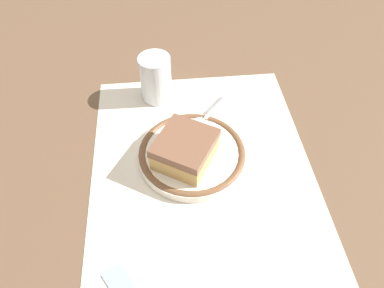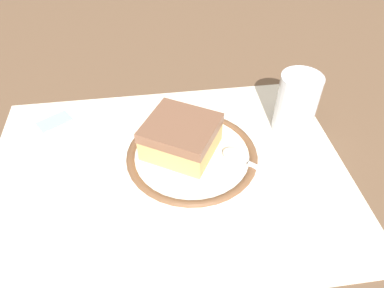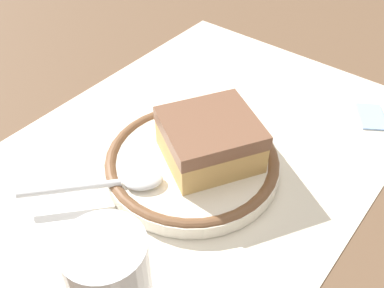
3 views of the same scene
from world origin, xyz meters
name	(u,v)px [view 1 (image 1 of 3)]	position (x,y,z in m)	size (l,w,h in m)	color
ground_plane	(203,173)	(0.00, 0.00, 0.00)	(2.40, 2.40, 0.00)	brown
placemat	(203,173)	(0.00, 0.00, 0.00)	(0.49, 0.37, 0.00)	beige
plate	(192,154)	(-0.03, -0.01, 0.01)	(0.18, 0.18, 0.02)	silver
cake_slice	(185,149)	(-0.02, -0.03, 0.04)	(0.12, 0.12, 0.05)	tan
spoon	(206,117)	(-0.11, 0.02, 0.02)	(0.11, 0.10, 0.01)	silver
cup	(156,81)	(-0.20, -0.07, 0.04)	(0.06, 0.06, 0.09)	silver
napkin	(239,110)	(-0.14, 0.09, 0.00)	(0.10, 0.11, 0.00)	white
sugar_packet	(120,283)	(0.17, -0.13, 0.00)	(0.05, 0.03, 0.01)	#8CB2E0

